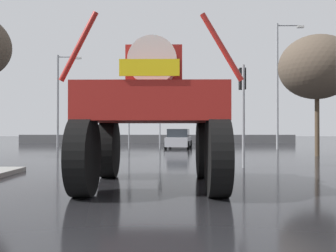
{
  "coord_description": "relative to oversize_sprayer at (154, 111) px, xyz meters",
  "views": [
    {
      "loc": [
        1.46,
        -2.82,
        1.5
      ],
      "look_at": [
        1.38,
        9.47,
        1.6
      ],
      "focal_mm": 40.67,
      "sensor_mm": 36.0,
      "label": 1
    }
  ],
  "objects": [
    {
      "name": "sedan_ahead",
      "position": [
        1.07,
        19.65,
        -1.26
      ],
      "size": [
        2.27,
        4.28,
        1.52
      ],
      "rotation": [
        0.0,
        0.0,
        1.45
      ],
      "color": "#B7B7BF",
      "rests_on": "ground"
    },
    {
      "name": "roadside_barrier",
      "position": [
        -1.02,
        30.4,
        -1.53
      ],
      "size": [
        29.47,
        0.24,
        0.9
      ],
      "primitive_type": "cube",
      "color": "#59595B",
      "rests_on": "ground"
    },
    {
      "name": "bare_tree_right",
      "position": [
        8.58,
        11.02,
        2.97
      ],
      "size": [
        4.19,
        4.19,
        6.74
      ],
      "color": "#473828",
      "rests_on": "ground"
    },
    {
      "name": "traffic_signal_near_right",
      "position": [
        3.26,
        4.75,
        0.94
      ],
      "size": [
        0.24,
        0.54,
        4.0
      ],
      "color": "gray",
      "rests_on": "ground"
    },
    {
      "name": "streetlight_far_left",
      "position": [
        -8.79,
        21.41,
        2.32
      ],
      "size": [
        2.04,
        0.24,
        7.68
      ],
      "color": "gray",
      "rests_on": "ground"
    },
    {
      "name": "oversize_sprayer",
      "position": [
        0.0,
        0.0,
        0.0
      ],
      "size": [
        4.05,
        5.22,
        4.09
      ],
      "rotation": [
        0.0,
        0.0,
        1.56
      ],
      "color": "black",
      "rests_on": "ground"
    },
    {
      "name": "traffic_signal_far_left",
      "position": [
        -0.38,
        19.21,
        0.59
      ],
      "size": [
        0.24,
        0.55,
        3.52
      ],
      "color": "gray",
      "rests_on": "ground"
    },
    {
      "name": "traffic_signal_far_right",
      "position": [
        -2.76,
        19.2,
        1.05
      ],
      "size": [
        0.24,
        0.55,
        4.15
      ],
      "color": "gray",
      "rests_on": "ground"
    },
    {
      "name": "streetlight_far_right",
      "position": [
        8.53,
        18.18,
        3.2
      ],
      "size": [
        2.08,
        0.24,
        9.39
      ],
      "color": "gray",
      "rests_on": "ground"
    },
    {
      "name": "ground_plane",
      "position": [
        -1.02,
        10.69,
        -1.98
      ],
      "size": [
        120.0,
        120.0,
        0.0
      ],
      "primitive_type": "plane",
      "color": "black"
    }
  ]
}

